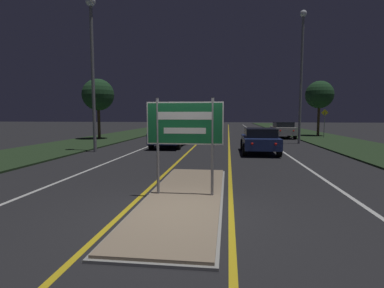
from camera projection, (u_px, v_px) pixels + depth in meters
name	position (u px, v px, depth m)	size (l,w,h in m)	color
ground_plane	(177.00, 214.00, 6.37)	(160.00, 160.00, 0.00)	#232326
median_island	(185.00, 196.00, 7.58)	(1.93, 7.01, 0.10)	#999993
verge_left	(111.00, 138.00, 27.26)	(5.00, 100.00, 0.08)	#23381E
verge_right	(329.00, 140.00, 25.00)	(5.00, 100.00, 0.08)	#23381E
centre_line_yellow_left	(206.00, 135.00, 31.21)	(0.12, 70.00, 0.01)	gold
centre_line_yellow_right	(229.00, 135.00, 30.93)	(0.12, 70.00, 0.01)	gold
lane_line_white_left	(178.00, 135.00, 31.57)	(0.12, 70.00, 0.01)	silver
lane_line_white_right	(259.00, 135.00, 30.57)	(0.12, 70.00, 0.01)	silver
edge_line_white_left	(150.00, 135.00, 31.93)	(0.10, 70.00, 0.01)	silver
edge_line_white_right	(289.00, 136.00, 30.22)	(0.10, 70.00, 0.01)	silver
highway_sign	(185.00, 127.00, 7.40)	(1.91, 0.07, 2.42)	gray
streetlight_left_near	(92.00, 52.00, 16.47)	(0.53, 0.53, 8.50)	gray
streetlight_right_near	(302.00, 64.00, 21.33)	(0.47, 0.47, 9.43)	gray
car_receding_0	(260.00, 140.00, 16.38)	(1.94, 4.15, 1.38)	navy
car_receding_1	(283.00, 129.00, 27.19)	(1.89, 4.19, 1.46)	silver
car_approaching_0	(170.00, 135.00, 19.70)	(1.92, 4.83, 1.49)	navy
car_approaching_1	(187.00, 129.00, 28.32)	(1.85, 4.26, 1.46)	black
warning_sign	(324.00, 121.00, 26.70)	(0.60, 0.06, 2.51)	gray
roadside_palm_left	(98.00, 95.00, 25.16)	(2.65, 2.65, 5.04)	#4C3823
roadside_palm_right	(319.00, 95.00, 28.81)	(2.64, 2.64, 5.29)	#4C3823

